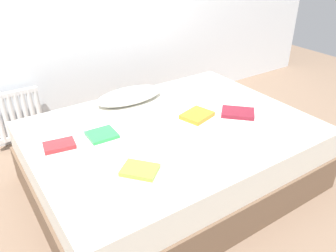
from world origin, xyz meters
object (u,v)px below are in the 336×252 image
textbook_red (59,145)px  textbook_lime (140,170)px  bed (172,156)px  pillow (130,96)px  textbook_green (102,135)px  textbook_maroon (238,113)px  textbook_white (152,133)px  radiator (16,116)px  textbook_orange (197,115)px

textbook_red → textbook_lime: bearing=-50.8°
bed → pillow: (-0.05, 0.55, 0.30)m
pillow → textbook_red: pillow is taller
bed → textbook_green: size_ratio=10.56×
textbook_red → textbook_maroon: bearing=-4.2°
bed → textbook_red: 0.83m
textbook_white → textbook_lime: bearing=-137.9°
textbook_lime → textbook_maroon: (0.99, 0.22, 0.00)m
radiator → textbook_orange: 1.62m
textbook_green → textbook_orange: bearing=-9.4°
textbook_white → textbook_red: bearing=152.7°
radiator → textbook_green: bearing=-70.5°
textbook_lime → textbook_red: size_ratio=1.05×
pillow → textbook_orange: pillow is taller
textbook_red → radiator: bearing=103.6°
textbook_white → radiator: bearing=110.9°
bed → textbook_orange: size_ratio=9.01×
radiator → textbook_orange: size_ratio=2.04×
bed → textbook_lime: 0.63m
pillow → textbook_white: pillow is taller
textbook_lime → textbook_red: bearing=170.2°
textbook_lime → textbook_green: 0.50m
textbook_white → textbook_green: size_ratio=1.31×
textbook_lime → textbook_maroon: 1.01m
pillow → textbook_maroon: bearing=-49.4°
textbook_lime → bed: bearing=86.7°
textbook_maroon → pillow: bearing=175.7°
pillow → textbook_red: size_ratio=2.94×
pillow → textbook_white: bearing=-103.9°
textbook_white → textbook_lime: (-0.27, -0.31, -0.01)m
textbook_lime → radiator: bearing=154.0°
bed → radiator: bearing=125.2°
textbook_orange → textbook_lime: (-0.70, -0.36, -0.00)m
textbook_white → textbook_green: bearing=139.3°
textbook_maroon → textbook_orange: bearing=-160.3°
radiator → textbook_orange: radiator is taller
bed → textbook_orange: bearing=2.8°
pillow → textbook_white: size_ratio=2.32×
textbook_red → bed: bearing=-4.0°
textbook_red → textbook_white: bearing=-11.4°
textbook_red → textbook_maroon: 1.32m
textbook_red → textbook_green: (0.29, -0.02, -0.00)m
pillow → textbook_lime: bearing=-114.8°
textbook_white → textbook_red: (-0.57, 0.21, -0.01)m
radiator → textbook_maroon: bearing=-44.0°
textbook_white → pillow: bearing=69.1°
bed → radiator: 1.47m
radiator → textbook_red: (0.08, -1.02, 0.20)m
pillow → textbook_maroon: (0.58, -0.67, -0.04)m
radiator → pillow: size_ratio=0.79×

